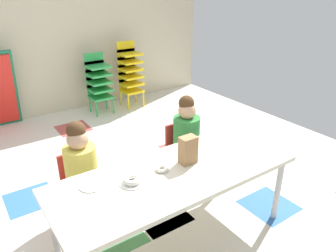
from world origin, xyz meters
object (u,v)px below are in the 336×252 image
seated_child_middle_seat (186,132)px  kid_chair_green_stack (98,80)px  seated_child_near_camera (80,164)px  donut_powdered_on_plate (132,180)px  kid_chair_yellow_stack (130,71)px  paper_plate_center_table (92,185)px  paper_bag_brown (188,150)px  donut_powdered_loose (162,169)px  craft_table (175,177)px  paper_plate_near_edge (132,183)px

seated_child_middle_seat → kid_chair_green_stack: size_ratio=1.00×
seated_child_near_camera → donut_powdered_on_plate: (0.17, -0.55, 0.08)m
kid_chair_yellow_stack → paper_plate_center_table: size_ratio=5.78×
kid_chair_green_stack → paper_bag_brown: bearing=-99.5°
kid_chair_yellow_stack → donut_powdered_on_plate: size_ratio=8.07×
seated_child_near_camera → donut_powdered_loose: bearing=-50.2°
seated_child_near_camera → donut_powdered_on_plate: size_ratio=7.12×
craft_table → paper_plate_near_edge: bearing=171.6°
seated_child_middle_seat → donut_powdered_on_plate: 1.05m
paper_plate_near_edge → donut_powdered_loose: donut_powdered_loose is taller
paper_plate_center_table → kid_chair_yellow_stack: bearing=57.0°
craft_table → donut_powdered_loose: size_ratio=18.35×
paper_plate_near_edge → donut_powdered_on_plate: (0.00, 0.00, 0.02)m
kid_chair_green_stack → paper_plate_center_table: (-1.21, -2.70, 0.10)m
kid_chair_yellow_stack → craft_table: bearing=-112.1°
craft_table → seated_child_near_camera: bearing=130.5°
kid_chair_green_stack → paper_plate_near_edge: size_ratio=5.11×
kid_chair_green_stack → paper_plate_center_table: bearing=-114.1°
seated_child_middle_seat → donut_powdered_loose: bearing=-140.1°
seated_child_near_camera → seated_child_middle_seat: bearing=0.0°
seated_child_near_camera → paper_plate_near_edge: 0.58m
paper_plate_near_edge → paper_plate_center_table: bearing=151.3°
donut_powdered_on_plate → donut_powdered_loose: size_ratio=1.27×
kid_chair_green_stack → paper_bag_brown: 2.88m
kid_chair_yellow_stack → donut_powdered_loose: bearing=-113.9°
craft_table → donut_powdered_loose: 0.12m
seated_child_middle_seat → paper_plate_near_edge: size_ratio=5.10×
seated_child_middle_seat → paper_bag_brown: seated_child_middle_seat is taller
donut_powdered_on_plate → paper_bag_brown: bearing=0.3°
paper_plate_center_table → donut_powdered_loose: (0.51, -0.11, 0.01)m
kid_chair_yellow_stack → paper_plate_center_table: bearing=-123.0°
seated_child_near_camera → kid_chair_green_stack: (1.14, 2.29, -0.04)m
paper_plate_near_edge → paper_bag_brown: bearing=0.3°
seated_child_middle_seat → paper_plate_near_edge: 1.05m
donut_powdered_on_plate → paper_plate_center_table: bearing=151.3°
seated_child_middle_seat → kid_chair_yellow_stack: 2.37m
kid_chair_yellow_stack → paper_bag_brown: 3.01m
donut_powdered_loose → seated_child_middle_seat: bearing=39.9°
seated_child_near_camera → paper_plate_near_edge: (0.17, -0.55, 0.06)m
seated_child_middle_seat → paper_plate_near_edge: seated_child_middle_seat is taller
craft_table → paper_bag_brown: paper_bag_brown is taller
seated_child_middle_seat → donut_powdered_loose: seated_child_middle_seat is taller
kid_chair_green_stack → paper_plate_center_table: 2.96m
kid_chair_yellow_stack → paper_bag_brown: size_ratio=4.73×
kid_chair_yellow_stack → paper_plate_near_edge: 3.21m
seated_child_near_camera → donut_powdered_on_plate: 0.58m
craft_table → seated_child_middle_seat: size_ratio=2.02×
kid_chair_yellow_stack → donut_powdered_on_plate: (-1.51, -2.83, 0.06)m
seated_child_middle_seat → donut_powdered_on_plate: seated_child_middle_seat is taller
paper_plate_near_edge → donut_powdered_loose: bearing=4.7°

